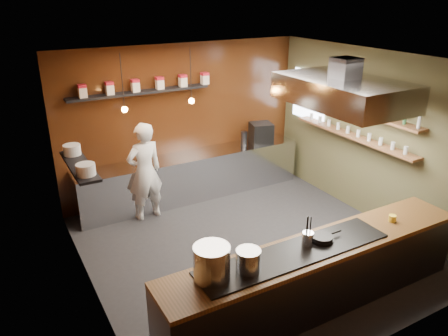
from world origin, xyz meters
TOP-DOWN VIEW (x-y plane):
  - floor at (0.00, 0.00)m, footprint 5.00×5.00m
  - back_wall at (0.00, 2.50)m, footprint 5.00×0.00m
  - left_wall at (-2.50, 0.00)m, footprint 0.00×5.00m
  - right_wall at (2.50, 0.00)m, footprint 0.00×5.00m
  - ceiling at (0.00, 0.00)m, footprint 5.00×5.00m
  - window_pane at (2.45, 1.70)m, footprint 0.00×1.00m
  - prep_counter at (0.00, 2.17)m, footprint 4.60×0.65m
  - pass_counter at (-0.00, -1.60)m, footprint 4.40×0.72m
  - tin_shelf at (-0.90, 2.36)m, footprint 2.60×0.26m
  - plate_shelf at (-2.34, 1.00)m, footprint 0.30×1.40m
  - bottle_shelf_upper at (2.34, 0.30)m, footprint 0.26×2.80m
  - bottle_shelf_lower at (2.34, 0.30)m, footprint 0.26×2.80m
  - extractor_hood at (1.30, -0.40)m, footprint 1.20×2.00m
  - pendant_left at (-1.40, 1.70)m, footprint 0.10×0.10m
  - pendant_right at (-0.20, 1.70)m, footprint 0.10×0.10m
  - storage_tins at (-0.75, 2.36)m, footprint 2.43×0.13m
  - plate_stacks at (-2.34, 1.00)m, footprint 0.26×1.16m
  - bottles at (2.34, 0.30)m, footprint 0.06×2.66m
  - wine_glasses at (2.34, 0.30)m, footprint 0.07×2.37m
  - stockpot_large at (-1.53, -1.55)m, footprint 0.43×0.43m
  - stockpot_small at (-1.10, -1.63)m, footprint 0.36×0.36m
  - utensil_crock at (-0.17, -1.55)m, footprint 0.19×0.19m
  - frying_pan at (0.06, -1.55)m, footprint 0.46×0.29m
  - butter_jar at (1.27, -1.62)m, footprint 0.11×0.11m
  - espresso_machine at (1.57, 2.11)m, footprint 0.52×0.51m
  - chef at (-1.11, 1.80)m, footprint 0.71×0.52m

SIDE VIEW (x-z plane):
  - floor at x=0.00m, z-range 0.00..0.00m
  - prep_counter at x=0.00m, z-range 0.00..0.90m
  - pass_counter at x=0.00m, z-range 0.00..0.94m
  - chef at x=-1.11m, z-range 0.00..1.81m
  - butter_jar at x=1.27m, z-range 0.92..1.01m
  - frying_pan at x=0.06m, z-range 0.94..1.01m
  - utensil_crock at x=-0.17m, z-range 0.94..1.12m
  - stockpot_small at x=-1.10m, z-range 0.94..1.21m
  - espresso_machine at x=1.57m, z-range 0.90..1.33m
  - stockpot_large at x=-1.53m, z-range 0.94..1.34m
  - bottle_shelf_lower at x=2.34m, z-range 1.43..1.47m
  - back_wall at x=0.00m, z-range -1.00..4.00m
  - left_wall at x=-2.50m, z-range -1.00..4.00m
  - right_wall at x=2.50m, z-range -1.00..4.00m
  - wine_glasses at x=2.34m, z-range 1.47..1.60m
  - plate_shelf at x=-2.34m, z-range 1.53..1.57m
  - plate_stacks at x=-2.34m, z-range 1.57..1.73m
  - window_pane at x=2.45m, z-range 1.40..2.40m
  - bottle_shelf_upper at x=2.34m, z-range 1.90..1.94m
  - bottles at x=2.34m, z-range 1.94..2.18m
  - pendant_left at x=-1.40m, z-range 1.68..2.63m
  - pendant_right at x=-0.20m, z-range 1.68..2.63m
  - tin_shelf at x=-0.90m, z-range 2.18..2.22m
  - storage_tins at x=-0.75m, z-range 2.22..2.44m
  - extractor_hood at x=1.30m, z-range 2.15..2.87m
  - ceiling at x=0.00m, z-range 3.00..3.00m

